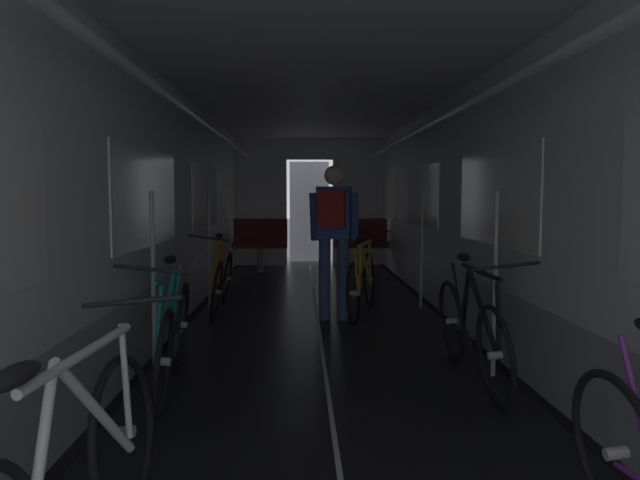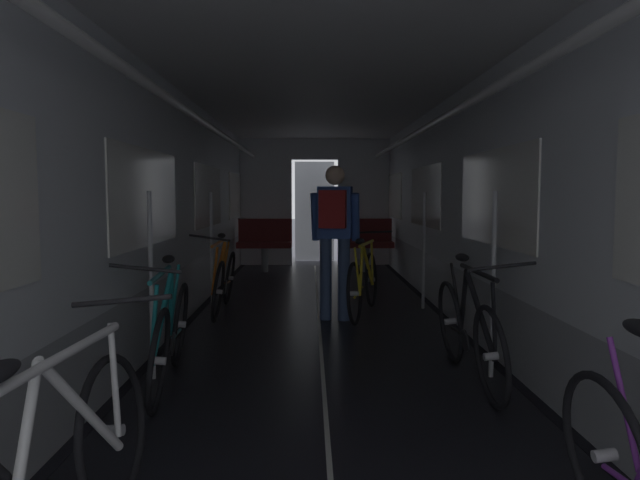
{
  "view_description": "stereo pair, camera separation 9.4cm",
  "coord_description": "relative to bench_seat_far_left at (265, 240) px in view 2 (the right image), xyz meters",
  "views": [
    {
      "loc": [
        -0.19,
        -2.09,
        1.37
      ],
      "look_at": [
        0.0,
        3.38,
        0.94
      ],
      "focal_mm": 32.08,
      "sensor_mm": 36.0,
      "label": 1
    },
    {
      "loc": [
        -0.1,
        -2.1,
        1.37
      ],
      "look_at": [
        0.0,
        3.38,
        0.94
      ],
      "focal_mm": 32.08,
      "sensor_mm": 36.0,
      "label": 2
    }
  ],
  "objects": [
    {
      "name": "person_cyclist_aisle",
      "position": [
        1.07,
        -4.01,
        0.45
      ],
      "size": [
        0.56,
        0.43,
        1.69
      ],
      "color": "#384C75",
      "rests_on": "ground"
    },
    {
      "name": "bicycle_white",
      "position": [
        -0.1,
        -8.23,
        -0.19
      ],
      "size": [
        0.44,
        1.69,
        0.95
      ],
      "color": "black",
      "rests_on": "ground"
    },
    {
      "name": "bicycle_yellow_in_aisle",
      "position": [
        1.42,
        -3.75,
        -0.18
      ],
      "size": [
        0.65,
        1.64,
        0.94
      ],
      "color": "black",
      "rests_on": "ground"
    },
    {
      "name": "bicycle_teal",
      "position": [
        -0.2,
        -6.13,
        -0.19
      ],
      "size": [
        0.44,
        1.69,
        0.95
      ],
      "color": "black",
      "rests_on": "ground"
    },
    {
      "name": "train_car_shell",
      "position": [
        0.9,
        -4.47,
        1.13
      ],
      "size": [
        3.14,
        12.34,
        2.57
      ],
      "color": "black",
      "rests_on": "ground"
    },
    {
      "name": "bicycle_orange",
      "position": [
        -0.2,
        -3.55,
        -0.19
      ],
      "size": [
        0.44,
        1.69,
        0.96
      ],
      "color": "black",
      "rests_on": "ground"
    },
    {
      "name": "bicycle_black",
      "position": [
        1.97,
        -6.07,
        -0.19
      ],
      "size": [
        0.44,
        1.69,
        0.95
      ],
      "color": "black",
      "rests_on": "ground"
    },
    {
      "name": "bench_seat_far_left",
      "position": [
        0.0,
        0.0,
        0.0
      ],
      "size": [
        0.98,
        0.51,
        0.95
      ],
      "color": "gray",
      "rests_on": "ground"
    },
    {
      "name": "bench_seat_far_right",
      "position": [
        1.8,
        0.0,
        0.0
      ],
      "size": [
        0.98,
        0.51,
        0.95
      ],
      "color": "gray",
      "rests_on": "ground"
    }
  ]
}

